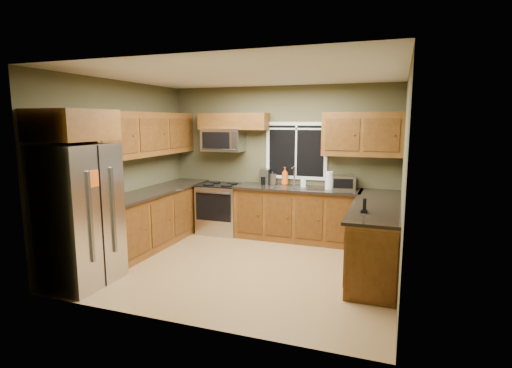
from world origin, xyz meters
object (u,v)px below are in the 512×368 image
Objects in this scene: paper_towel_roll at (329,180)px; toaster_oven at (344,182)px; range at (221,208)px; coffee_maker at (264,177)px; soap_bottle_b at (303,182)px; cordless_phone at (364,208)px; refrigerator at (79,215)px; microwave at (223,140)px; soap_bottle_a at (285,176)px; kettle at (273,178)px; soap_bottle_c at (271,179)px.

toaster_oven is at bearing 16.21° from paper_towel_roll.
range is 3.42× the size of coffee_maker.
cordless_phone reaches higher than soap_bottle_b.
range is at bearing 76.03° from refrigerator.
microwave reaches higher than soap_bottle_a.
kettle is at bearing 2.66° from microwave.
soap_bottle_a reaches higher than range.
soap_bottle_c is 2.55m from cordless_phone.
toaster_oven is at bearing -5.59° from soap_bottle_c.
soap_bottle_c is at bearing 126.82° from kettle.
toaster_oven is 1.65× the size of kettle.
soap_bottle_c is at bearing 14.12° from range.
microwave is 1.90× the size of toaster_oven.
paper_towel_roll is at bearing -163.79° from toaster_oven.
refrigerator is 3.53m from soap_bottle_a.
soap_bottle_b is at bearing 52.53° from refrigerator.
paper_towel_roll reaches higher than soap_bottle_c.
coffee_maker is at bearing -176.16° from kettle.
soap_bottle_c is at bearing 180.00° from soap_bottle_a.
range is at bearing -169.29° from kettle.
refrigerator reaches higher than toaster_oven.
microwave is 1.17m from kettle.
soap_bottle_b is 0.62m from soap_bottle_c.
refrigerator is 3.10m from microwave.
microwave reaches higher than range.
soap_bottle_a is (-1.07, 0.13, 0.04)m from toaster_oven.
cordless_phone reaches higher than soap_bottle_c.
refrigerator is at bearing -118.15° from soap_bottle_c.
toaster_oven reaches higher than range.
range is 1.10m from soap_bottle_c.
soap_bottle_c is (-0.25, 0.00, -0.08)m from soap_bottle_a.
soap_bottle_a is at bearing 0.00° from soap_bottle_c.
paper_towel_roll reaches higher than soap_bottle_a.
kettle is 1.05m from paper_towel_roll.
refrigerator is 1.92× the size of range.
soap_bottle_a is at bearing 173.09° from toaster_oven.
microwave is at bearing 147.63° from cordless_phone.
paper_towel_roll reaches higher than cordless_phone.
toaster_oven is 1.29m from kettle.
coffee_maker is 0.14m from soap_bottle_c.
soap_bottle_a is at bearing 13.00° from kettle.
refrigerator is 5.47× the size of paper_towel_roll.
toaster_oven is 1.44m from coffee_maker.
paper_towel_roll is at bearing -6.75° from coffee_maker.
coffee_maker is at bearing -170.73° from soap_bottle_a.
range is 2.34× the size of toaster_oven.
soap_bottle_c is at bearing 27.59° from coffee_maker.
soap_bottle_a reaches higher than soap_bottle_c.
toaster_oven is (2.93, 2.87, 0.16)m from refrigerator.
coffee_maker reaches higher than range.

